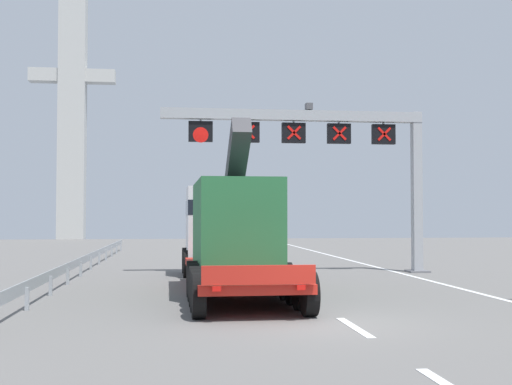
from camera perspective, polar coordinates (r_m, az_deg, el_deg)
The scene contains 7 objects.
ground at distance 15.46m, azimuth 5.71°, elevation -11.19°, with size 112.00×112.00×0.00m, color slate.
lane_markings at distance 40.74m, azimuth -1.42°, elevation -5.50°, with size 0.20×65.75×0.01m.
edge_line_right at distance 28.64m, azimuth 12.63°, elevation -6.91°, with size 0.20×63.00×0.01m, color silver.
overhead_lane_gantry at distance 28.59m, azimuth 6.15°, elevation 4.45°, with size 11.61×0.90×7.32m.
heavy_haul_truck_red at distance 23.28m, azimuth -2.54°, elevation -3.20°, with size 3.16×14.09×5.30m.
guardrail_left at distance 30.87m, azimuth -14.24°, elevation -5.51°, with size 0.13×35.33×0.76m.
bridge_pylon_distant at distance 73.36m, azimuth -15.67°, elevation 7.43°, with size 9.00×2.00×28.10m.
Camera 1 is at (-3.33, -14.90, 2.46)m, focal length 46.02 mm.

